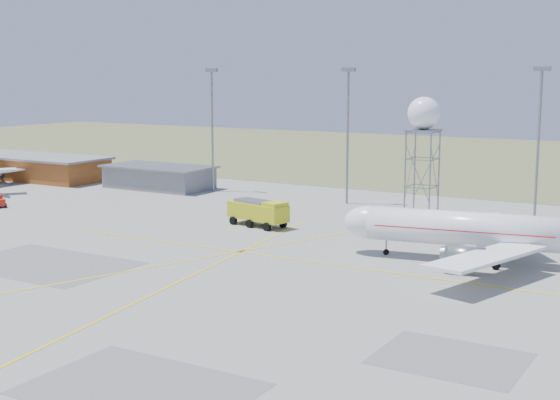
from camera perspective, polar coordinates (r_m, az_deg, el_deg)
The scene contains 10 objects.
ground at distance 60.65m, azimuth -14.35°, elevation -9.80°, with size 400.00×400.00×0.00m, color #9F9F9A.
grass_strip at distance 185.87m, azimuth 17.72°, elevation 2.71°, with size 400.00×120.00×0.03m, color #505F34.
building_orange at distance 155.61m, azimuth -17.89°, elevation 2.33°, with size 33.00×12.00×4.30m.
building_grey at distance 136.27m, azimuth -8.84°, elevation 1.67°, with size 19.00×10.00×3.90m.
mast_a at distance 130.85m, azimuth -4.99°, elevation 5.88°, with size 2.20×0.50×20.50m.
mast_b at distance 118.09m, azimuth 4.98°, elevation 5.54°, with size 2.20×0.50×20.50m.
mast_c at distance 108.96m, azimuth 18.41°, elevation 4.81°, with size 2.20×0.50×20.50m.
airliner_main at distance 83.52m, azimuth 14.92°, elevation -2.23°, with size 32.33×31.06×11.02m.
radar_tower at distance 110.75m, azimuth 10.40°, elevation 3.71°, with size 4.54×4.54×16.43m.
fire_truck at distance 100.77m, azimuth -1.53°, elevation -1.00°, with size 9.11×5.01×3.47m.
Camera 1 is at (41.03, -40.24, 19.36)m, focal length 50.00 mm.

